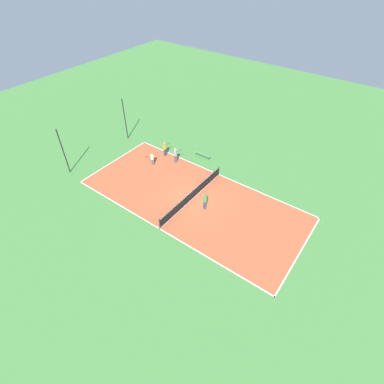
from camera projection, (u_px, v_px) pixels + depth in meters
name	position (u px, v px, depth m)	size (l,w,h in m)	color
ground_plane	(192.00, 199.00, 28.88)	(80.00, 80.00, 0.00)	#47843D
court_surface	(192.00, 199.00, 28.87)	(9.64, 21.69, 0.02)	#B75633
tennis_net	(192.00, 195.00, 28.50)	(9.44, 0.10, 1.07)	black
bench	(203.00, 155.00, 33.90)	(0.36, 1.99, 0.45)	#4C8C4C
player_baseline_gray	(176.00, 154.00, 32.73)	(0.99, 0.68, 1.81)	#4C4C51
player_far_green	(205.00, 200.00, 27.20)	(0.51, 0.51, 1.81)	navy
player_center_orange	(165.00, 148.00, 33.79)	(0.96, 0.42, 1.75)	navy
player_far_white	(152.00, 158.00, 32.60)	(0.92, 0.86, 1.40)	#4C4C51
tennis_ball_right_alley	(217.00, 192.00, 29.60)	(0.07, 0.07, 0.07)	#CCE033
tennis_ball_near_net	(171.00, 175.00, 31.59)	(0.07, 0.07, 0.07)	#CCE033
fence_post_back_left	(63.00, 152.00, 30.45)	(0.12, 0.12, 5.13)	black
fence_post_back_right	(125.00, 119.00, 35.65)	(0.12, 0.12, 5.13)	black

